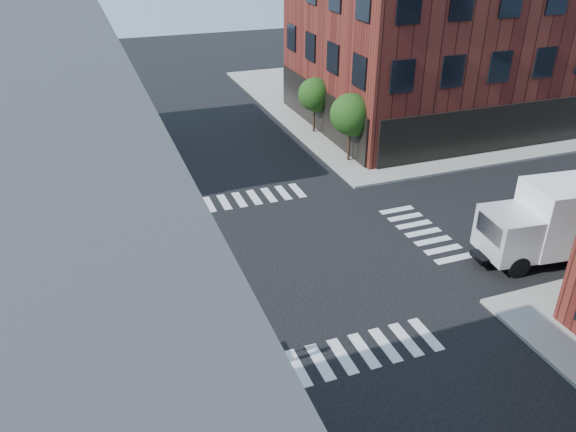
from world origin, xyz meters
The scene contains 8 objects.
ground centered at (0.00, 0.00, 0.00)m, with size 120.00×120.00×0.00m, color black.
sidewalk_ne centered at (21.00, 21.00, 0.07)m, with size 30.00×30.00×0.15m, color gray.
building_ne centered at (20.50, 16.00, 6.00)m, with size 25.00×16.00×12.00m, color #451411.
tree_near centered at (7.56, 9.98, 3.16)m, with size 2.69×2.69×4.49m.
tree_far centered at (7.56, 15.98, 2.87)m, with size 2.43×2.43×4.07m.
signal_pole centered at (-6.72, -6.68, 2.86)m, with size 1.29×1.24×4.60m.
box_truck centered at (12.13, -4.18, 1.99)m, with size 8.65×3.44×3.83m.
traffic_cone centered at (-5.70, -5.42, 0.35)m, with size 0.49×0.49×0.72m.
Camera 1 is at (-8.33, -21.28, 14.44)m, focal length 35.00 mm.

